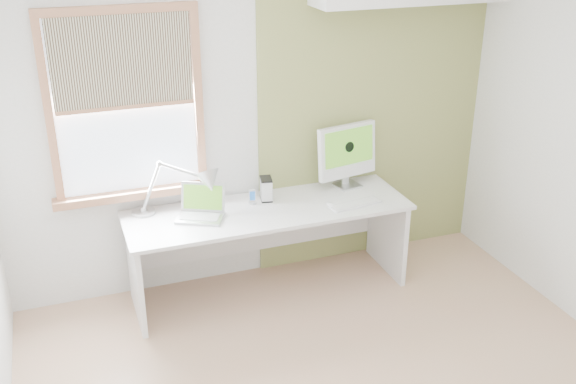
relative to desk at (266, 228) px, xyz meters
name	(u,v)px	position (x,y,z in m)	size (l,w,h in m)	color
room	(352,214)	(0.04, -1.44, 0.77)	(4.04, 3.54, 2.64)	tan
accent_wall	(373,111)	(1.04, 0.30, 0.77)	(2.00, 0.02, 2.60)	#969650
window	(126,107)	(-0.96, 0.27, 1.01)	(1.20, 0.14, 1.42)	#A56848
desk	(266,228)	(0.00, 0.00, 0.00)	(2.20, 0.70, 0.73)	white
desk_lamp	(197,185)	(-0.52, 0.08, 0.41)	(0.71, 0.37, 0.42)	silver
laptop	(201,209)	(-0.51, -0.01, 0.25)	(0.42, 0.39, 0.24)	silver
phone_dock	(253,200)	(-0.09, 0.06, 0.23)	(0.08, 0.08, 0.12)	silver
external_drive	(266,189)	(0.04, 0.11, 0.29)	(0.11, 0.16, 0.18)	silver
imac	(347,152)	(0.75, 0.16, 0.49)	(0.54, 0.22, 0.52)	silver
keyboard	(355,204)	(0.66, -0.23, 0.20)	(0.44, 0.18, 0.02)	white
mouse	(331,205)	(0.47, -0.19, 0.21)	(0.05, 0.09, 0.03)	white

